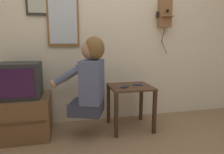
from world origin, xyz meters
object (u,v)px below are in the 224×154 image
object	(u,v)px
person	(90,77)
cell_phone_held	(125,87)
wall_phone_antique	(165,13)
wall_mirror	(63,18)
television	(20,80)
cell_phone_spare	(138,85)

from	to	relation	value
person	cell_phone_held	xyz separation A→B (m)	(0.43, 0.07, -0.15)
wall_phone_antique	wall_mirror	size ratio (longest dim) A/B	1.10
television	wall_phone_antique	world-z (taller)	wall_phone_antique
wall_mirror	cell_phone_held	bearing A→B (deg)	-31.46
cell_phone_held	cell_phone_spare	xyz separation A→B (m)	(0.20, 0.09, 0.00)
wall_phone_antique	cell_phone_held	distance (m)	1.23
wall_phone_antique	cell_phone_spare	xyz separation A→B (m)	(-0.50, -0.31, -0.94)
television	person	bearing A→B (deg)	-14.17
wall_phone_antique	wall_mirror	xyz separation A→B (m)	(-1.40, 0.04, -0.09)
wall_phone_antique	person	bearing A→B (deg)	-157.85
wall_mirror	cell_phone_spare	size ratio (longest dim) A/B	5.26
television	cell_phone_spare	distance (m)	1.42
wall_mirror	cell_phone_held	size ratio (longest dim) A/B	5.37
wall_mirror	cell_phone_spare	bearing A→B (deg)	-20.94
person	cell_phone_held	bearing A→B (deg)	-60.83
wall_mirror	cell_phone_spare	distance (m)	1.29
person	cell_phone_spare	world-z (taller)	person
television	cell_phone_spare	size ratio (longest dim) A/B	3.35
television	cell_phone_held	distance (m)	1.23
cell_phone_spare	wall_mirror	bearing A→B (deg)	92.50
wall_mirror	cell_phone_held	world-z (taller)	wall_mirror
cell_phone_held	person	bearing A→B (deg)	-133.35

